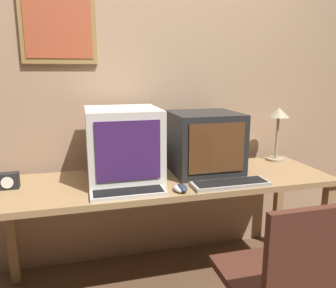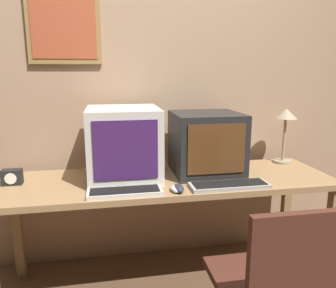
% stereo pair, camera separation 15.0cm
% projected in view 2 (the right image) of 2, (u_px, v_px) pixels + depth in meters
% --- Properties ---
extents(wall_back, '(8.00, 0.08, 2.60)m').
position_uv_depth(wall_back, '(157.00, 84.00, 2.34)').
color(wall_back, tan).
rests_on(wall_back, ground_plane).
extents(desk, '(2.07, 0.62, 0.74)m').
position_uv_depth(desk, '(168.00, 190.00, 2.07)').
color(desk, '#99754C').
rests_on(desk, ground_plane).
extents(monitor_left, '(0.44, 0.46, 0.44)m').
position_uv_depth(monitor_left, '(124.00, 143.00, 2.03)').
color(monitor_left, beige).
rests_on(monitor_left, desk).
extents(monitor_right, '(0.43, 0.43, 0.40)m').
position_uv_depth(monitor_right, '(206.00, 143.00, 2.14)').
color(monitor_right, black).
rests_on(monitor_right, desk).
extents(keyboard_main, '(0.41, 0.14, 0.03)m').
position_uv_depth(keyboard_main, '(125.00, 192.00, 1.78)').
color(keyboard_main, beige).
rests_on(keyboard_main, desk).
extents(keyboard_side, '(0.46, 0.14, 0.03)m').
position_uv_depth(keyboard_side, '(229.00, 185.00, 1.89)').
color(keyboard_side, '#A8A399').
rests_on(keyboard_side, desk).
extents(mouse_near_keyboard, '(0.06, 0.10, 0.03)m').
position_uv_depth(mouse_near_keyboard, '(176.00, 189.00, 1.82)').
color(mouse_near_keyboard, silver).
rests_on(mouse_near_keyboard, desk).
extents(mouse_far_corner, '(0.06, 0.11, 0.04)m').
position_uv_depth(mouse_far_corner, '(179.00, 188.00, 1.81)').
color(mouse_far_corner, '#282D3D').
rests_on(mouse_far_corner, desk).
extents(desk_clock, '(0.11, 0.07, 0.09)m').
position_uv_depth(desk_clock, '(12.00, 177.00, 1.93)').
color(desk_clock, black).
rests_on(desk_clock, desk).
extents(desk_lamp, '(0.16, 0.16, 0.40)m').
position_uv_depth(desk_lamp, '(285.00, 121.00, 2.35)').
color(desk_lamp, tan).
rests_on(desk_lamp, desk).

